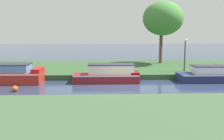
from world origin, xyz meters
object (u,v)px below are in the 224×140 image
at_px(red_barge, 6,75).
at_px(lamp_post, 185,51).
at_px(willow_tree_left, 163,18).
at_px(mooring_post_near, 115,68).
at_px(channel_buoy, 15,89).
at_px(mooring_post_far, 215,68).
at_px(maroon_cruiser, 108,75).
at_px(navy_narrowboat, 219,75).

distance_m(red_barge, lamp_post, 13.93).
height_order(willow_tree_left, mooring_post_near, willow_tree_left).
distance_m(red_barge, channel_buoy, 3.10).
xyz_separation_m(red_barge, mooring_post_far, (15.76, 1.50, 0.15)).
relative_size(lamp_post, mooring_post_far, 3.70).
distance_m(maroon_cruiser, mooring_post_near, 1.62).
bearing_deg(lamp_post, channel_buoy, -157.09).
distance_m(navy_narrowboat, mooring_post_far, 1.55).
bearing_deg(navy_narrowboat, lamp_post, 126.96).
distance_m(red_barge, willow_tree_left, 15.54).
bearing_deg(navy_narrowboat, mooring_post_near, 168.90).
xyz_separation_m(mooring_post_near, channel_buoy, (-6.36, -4.19, -0.66)).
xyz_separation_m(willow_tree_left, lamp_post, (0.72, -5.03, -2.83)).
bearing_deg(red_barge, mooring_post_far, 5.44).
distance_m(maroon_cruiser, channel_buoy, 6.41).
relative_size(navy_narrowboat, mooring_post_near, 7.10).
bearing_deg(maroon_cruiser, channel_buoy, -155.11).
bearing_deg(lamp_post, mooring_post_near, -170.74).
bearing_deg(red_barge, navy_narrowboat, 0.00).
distance_m(navy_narrowboat, willow_tree_left, 9.07).
bearing_deg(mooring_post_far, channel_buoy, -163.65).
height_order(mooring_post_far, channel_buoy, mooring_post_far).
distance_m(mooring_post_far, channel_buoy, 14.91).
relative_size(willow_tree_left, mooring_post_far, 8.61).
distance_m(red_barge, mooring_post_near, 7.97).
bearing_deg(lamp_post, mooring_post_far, -23.99).
relative_size(red_barge, willow_tree_left, 0.81).
xyz_separation_m(red_barge, mooring_post_near, (7.82, 1.50, 0.22)).
height_order(navy_narrowboat, mooring_post_far, navy_narrowboat).
relative_size(navy_narrowboat, mooring_post_far, 8.63).
relative_size(navy_narrowboat, willow_tree_left, 1.00).
xyz_separation_m(willow_tree_left, mooring_post_far, (2.85, -5.98, -4.17)).
height_order(mooring_post_near, mooring_post_far, mooring_post_near).
bearing_deg(mooring_post_near, channel_buoy, -146.58).
height_order(red_barge, navy_narrowboat, red_barge).
relative_size(mooring_post_near, channel_buoy, 2.39).
bearing_deg(lamp_post, red_barge, -169.82).
bearing_deg(mooring_post_far, navy_narrowboat, -100.79).
xyz_separation_m(lamp_post, mooring_post_near, (-5.81, -0.95, -1.27)).
bearing_deg(willow_tree_left, channel_buoy, -138.37).
relative_size(mooring_post_far, channel_buoy, 1.97).
bearing_deg(mooring_post_near, maroon_cruiser, -110.14).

